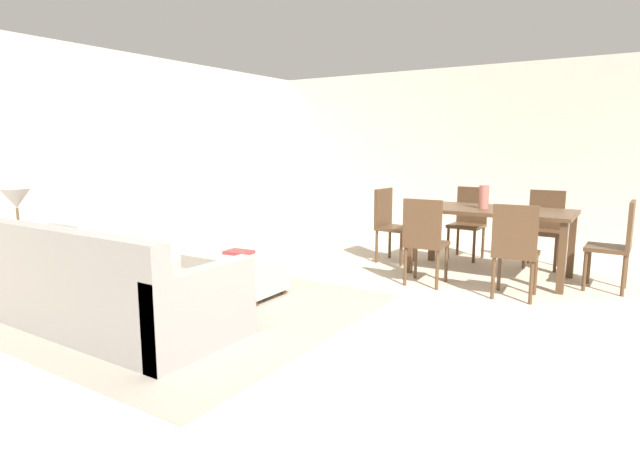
{
  "coord_description": "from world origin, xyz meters",
  "views": [
    {
      "loc": [
        1.64,
        -3.47,
        1.47
      ],
      "look_at": [
        -1.26,
        1.1,
        0.58
      ],
      "focal_mm": 28.79,
      "sensor_mm": 36.0,
      "label": 1
    }
  ],
  "objects_px": {
    "dining_chair_head_east": "(618,240)",
    "dining_chair_head_west": "(390,221)",
    "dining_chair_near_left": "(424,237)",
    "dining_chair_near_right": "(515,246)",
    "vase_centerpiece": "(484,197)",
    "ottoman_table": "(235,271)",
    "side_table": "(22,257)",
    "dining_chair_far_left": "(469,218)",
    "book_on_ottoman": "(239,252)",
    "couch": "(111,294)",
    "table_lamp": "(16,201)",
    "dining_table": "(490,217)",
    "dining_chair_far_right": "(545,224)"
  },
  "relations": [
    {
      "from": "couch",
      "to": "table_lamp",
      "type": "distance_m",
      "value": 1.49
    },
    {
      "from": "dining_chair_head_west",
      "to": "book_on_ottoman",
      "type": "relative_size",
      "value": 3.54
    },
    {
      "from": "side_table",
      "to": "dining_chair_far_left",
      "type": "bearing_deg",
      "value": 54.34
    },
    {
      "from": "dining_chair_far_right",
      "to": "vase_centerpiece",
      "type": "bearing_deg",
      "value": -122.38
    },
    {
      "from": "dining_chair_head_east",
      "to": "vase_centerpiece",
      "type": "height_order",
      "value": "vase_centerpiece"
    },
    {
      "from": "vase_centerpiece",
      "to": "dining_chair_near_right",
      "type": "bearing_deg",
      "value": -56.39
    },
    {
      "from": "dining_chair_far_left",
      "to": "book_on_ottoman",
      "type": "height_order",
      "value": "dining_chair_far_left"
    },
    {
      "from": "couch",
      "to": "dining_table",
      "type": "distance_m",
      "value": 3.98
    },
    {
      "from": "couch",
      "to": "dining_chair_near_right",
      "type": "relative_size",
      "value": 2.26
    },
    {
      "from": "vase_centerpiece",
      "to": "dining_chair_head_east",
      "type": "bearing_deg",
      "value": 2.73
    },
    {
      "from": "couch",
      "to": "dining_chair_near_right",
      "type": "bearing_deg",
      "value": 45.11
    },
    {
      "from": "dining_table",
      "to": "dining_chair_head_west",
      "type": "height_order",
      "value": "dining_chair_head_west"
    },
    {
      "from": "dining_chair_near_left",
      "to": "side_table",
      "type": "bearing_deg",
      "value": -139.53
    },
    {
      "from": "side_table",
      "to": "dining_chair_head_east",
      "type": "distance_m",
      "value": 5.78
    },
    {
      "from": "dining_chair_near_left",
      "to": "dining_chair_near_right",
      "type": "distance_m",
      "value": 0.9
    },
    {
      "from": "table_lamp",
      "to": "book_on_ottoman",
      "type": "xyz_separation_m",
      "value": [
        1.5,
        1.34,
        -0.55
      ]
    },
    {
      "from": "side_table",
      "to": "table_lamp",
      "type": "relative_size",
      "value": 1.04
    },
    {
      "from": "dining_chair_near_left",
      "to": "vase_centerpiece",
      "type": "relative_size",
      "value": 3.54
    },
    {
      "from": "side_table",
      "to": "dining_chair_far_left",
      "type": "height_order",
      "value": "dining_chair_far_left"
    },
    {
      "from": "dining_chair_head_east",
      "to": "dining_chair_head_west",
      "type": "distance_m",
      "value": 2.49
    },
    {
      "from": "dining_chair_near_right",
      "to": "dining_chair_head_west",
      "type": "xyz_separation_m",
      "value": [
        -1.69,
        0.85,
        0.0
      ]
    },
    {
      "from": "dining_chair_near_right",
      "to": "dining_table",
      "type": "bearing_deg",
      "value": 118.68
    },
    {
      "from": "dining_table",
      "to": "dining_chair_head_east",
      "type": "height_order",
      "value": "dining_chair_head_east"
    },
    {
      "from": "table_lamp",
      "to": "dining_chair_far_left",
      "type": "distance_m",
      "value": 5.11
    },
    {
      "from": "side_table",
      "to": "dining_chair_far_right",
      "type": "distance_m",
      "value": 5.68
    },
    {
      "from": "dining_chair_near_left",
      "to": "dining_chair_head_west",
      "type": "relative_size",
      "value": 1.0
    },
    {
      "from": "dining_chair_head_east",
      "to": "dining_chair_far_left",
      "type": "bearing_deg",
      "value": 156.42
    },
    {
      "from": "dining_chair_near_right",
      "to": "dining_chair_far_left",
      "type": "relative_size",
      "value": 1.0
    },
    {
      "from": "dining_chair_head_east",
      "to": "book_on_ottoman",
      "type": "height_order",
      "value": "dining_chair_head_east"
    },
    {
      "from": "ottoman_table",
      "to": "vase_centerpiece",
      "type": "bearing_deg",
      "value": 47.94
    },
    {
      "from": "dining_chair_near_left",
      "to": "dining_chair_near_right",
      "type": "bearing_deg",
      "value": 0.17
    },
    {
      "from": "couch",
      "to": "table_lamp",
      "type": "height_order",
      "value": "table_lamp"
    },
    {
      "from": "couch",
      "to": "vase_centerpiece",
      "type": "bearing_deg",
      "value": 58.8
    },
    {
      "from": "dining_chair_far_left",
      "to": "dining_chair_head_west",
      "type": "xyz_separation_m",
      "value": [
        -0.78,
        -0.74,
        0.0
      ]
    },
    {
      "from": "dining_table",
      "to": "vase_centerpiece",
      "type": "distance_m",
      "value": 0.24
    },
    {
      "from": "ottoman_table",
      "to": "vase_centerpiece",
      "type": "distance_m",
      "value": 2.85
    },
    {
      "from": "dining_chair_far_left",
      "to": "dining_chair_head_east",
      "type": "height_order",
      "value": "same"
    },
    {
      "from": "vase_centerpiece",
      "to": "side_table",
      "type": "bearing_deg",
      "value": -135.25
    },
    {
      "from": "ottoman_table",
      "to": "dining_chair_far_right",
      "type": "bearing_deg",
      "value": 50.46
    },
    {
      "from": "side_table",
      "to": "dining_table",
      "type": "distance_m",
      "value": 4.8
    },
    {
      "from": "table_lamp",
      "to": "dining_chair_head_west",
      "type": "bearing_deg",
      "value": 57.16
    },
    {
      "from": "dining_chair_near_left",
      "to": "dining_chair_far_left",
      "type": "xyz_separation_m",
      "value": [
        -0.01,
        1.6,
        0.0
      ]
    },
    {
      "from": "dining_chair_head_west",
      "to": "dining_chair_head_east",
      "type": "bearing_deg",
      "value": -0.07
    },
    {
      "from": "dining_chair_far_left",
      "to": "dining_chair_head_east",
      "type": "distance_m",
      "value": 1.87
    },
    {
      "from": "vase_centerpiece",
      "to": "ottoman_table",
      "type": "bearing_deg",
      "value": -132.06
    },
    {
      "from": "dining_chair_near_left",
      "to": "dining_chair_head_east",
      "type": "bearing_deg",
      "value": 26.52
    },
    {
      "from": "side_table",
      "to": "table_lamp",
      "type": "bearing_deg",
      "value": 180.0
    },
    {
      "from": "ottoman_table",
      "to": "side_table",
      "type": "xyz_separation_m",
      "value": [
        -1.5,
        -1.27,
        0.21
      ]
    },
    {
      "from": "table_lamp",
      "to": "book_on_ottoman",
      "type": "height_order",
      "value": "table_lamp"
    },
    {
      "from": "dining_chair_head_east",
      "to": "side_table",
      "type": "bearing_deg",
      "value": -144.09
    }
  ]
}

